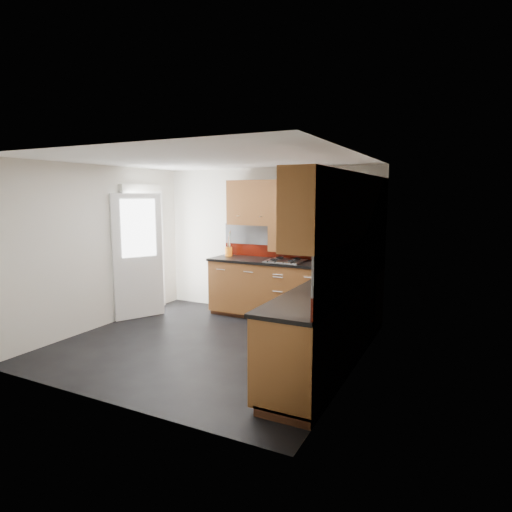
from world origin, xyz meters
The scene contains 14 objects.
room centered at (0.00, 0.00, 1.50)m, with size 4.00×3.80×2.64m.
base_cabinets centered at (1.07, 0.72, 0.44)m, with size 2.70×3.20×0.95m.
countertop centered at (1.05, 0.70, 0.92)m, with size 2.72×3.22×0.04m.
backsplash centered at (1.28, 0.93, 1.21)m, with size 2.70×3.20×0.54m.
upper_cabinets centered at (1.23, 0.78, 1.84)m, with size 2.50×3.20×0.72m.
extractor_hood centered at (0.45, 1.64, 1.28)m, with size 0.60×0.33×0.40m, color #5B3214.
glass_cabinet centered at (1.71, 1.07, 1.87)m, with size 0.32×0.80×0.66m.
back_door centered at (-1.78, 0.75, 1.03)m, with size 0.42×1.19×2.04m.
gas_hob centered at (0.45, 1.47, 0.95)m, with size 0.56×0.49×0.04m.
utensil_pot centered at (-0.64, 1.60, 1.04)m, with size 0.12×0.12×0.43m.
toaster centered at (1.25, 1.55, 1.03)m, with size 0.30×0.23×0.19m.
food_processor centered at (1.58, 0.35, 1.09)m, with size 0.19×0.19×0.32m.
paper_towel centered at (1.63, 0.80, 1.06)m, with size 0.12×0.12×0.24m, color white.
orange_cloth centered at (1.56, 1.08, 0.95)m, with size 0.13×0.11×0.01m, color #D55617.
Camera 1 is at (2.99, -4.59, 1.96)m, focal length 30.00 mm.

